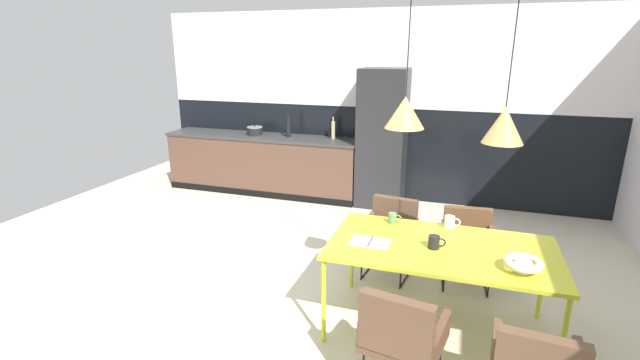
{
  "coord_description": "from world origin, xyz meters",
  "views": [
    {
      "loc": [
        1.29,
        -3.21,
        2.22
      ],
      "look_at": [
        -0.12,
        1.05,
        0.88
      ],
      "focal_mm": 24.69,
      "sensor_mm": 36.0,
      "label": 1
    }
  ],
  "objects_px": {
    "mug_wide_latte": "(450,222)",
    "bottle_oil_tall": "(288,128)",
    "armchair_head_of_table": "(467,236)",
    "mug_short_terracotta": "(393,218)",
    "mug_white_ceramic": "(434,242)",
    "pendant_lamp_over_table_near": "(405,112)",
    "pendant_lamp_over_table_far": "(504,125)",
    "armchair_far_side": "(391,226)",
    "fruit_bowl": "(523,264)",
    "bottle_wine_green": "(333,130)",
    "dining_table": "(441,251)",
    "refrigerator_column": "(382,139)",
    "cooking_pot": "(255,131)",
    "armchair_by_stool": "(401,333)",
    "open_book": "(370,242)"
  },
  "relations": [
    {
      "from": "fruit_bowl",
      "to": "open_book",
      "type": "relative_size",
      "value": 0.85
    },
    {
      "from": "armchair_far_side",
      "to": "pendant_lamp_over_table_near",
      "type": "relative_size",
      "value": 0.73
    },
    {
      "from": "dining_table",
      "to": "armchair_far_side",
      "type": "xyz_separation_m",
      "value": [
        -0.53,
        0.84,
        -0.2
      ]
    },
    {
      "from": "armchair_by_stool",
      "to": "pendant_lamp_over_table_far",
      "type": "distance_m",
      "value": 1.58
    },
    {
      "from": "mug_white_ceramic",
      "to": "pendant_lamp_over_table_near",
      "type": "height_order",
      "value": "pendant_lamp_over_table_near"
    },
    {
      "from": "armchair_by_stool",
      "to": "mug_white_ceramic",
      "type": "relative_size",
      "value": 6.23
    },
    {
      "from": "fruit_bowl",
      "to": "cooking_pot",
      "type": "distance_m",
      "value": 4.77
    },
    {
      "from": "armchair_head_of_table",
      "to": "armchair_far_side",
      "type": "xyz_separation_m",
      "value": [
        -0.73,
        -0.06,
        0.02
      ]
    },
    {
      "from": "refrigerator_column",
      "to": "bottle_oil_tall",
      "type": "relative_size",
      "value": 5.82
    },
    {
      "from": "open_book",
      "to": "mug_short_terracotta",
      "type": "bearing_deg",
      "value": 77.6
    },
    {
      "from": "armchair_far_side",
      "to": "armchair_head_of_table",
      "type": "bearing_deg",
      "value": -167.71
    },
    {
      "from": "armchair_by_stool",
      "to": "pendant_lamp_over_table_near",
      "type": "relative_size",
      "value": 0.78
    },
    {
      "from": "armchair_far_side",
      "to": "bottle_oil_tall",
      "type": "bearing_deg",
      "value": -38.76
    },
    {
      "from": "open_book",
      "to": "mug_wide_latte",
      "type": "relative_size",
      "value": 2.3
    },
    {
      "from": "mug_white_ceramic",
      "to": "bottle_oil_tall",
      "type": "relative_size",
      "value": 0.39
    },
    {
      "from": "refrigerator_column",
      "to": "pendant_lamp_over_table_far",
      "type": "xyz_separation_m",
      "value": [
        1.36,
        -2.85,
        0.73
      ]
    },
    {
      "from": "bottle_oil_tall",
      "to": "pendant_lamp_over_table_near",
      "type": "height_order",
      "value": "pendant_lamp_over_table_near"
    },
    {
      "from": "fruit_bowl",
      "to": "pendant_lamp_over_table_near",
      "type": "bearing_deg",
      "value": 162.55
    },
    {
      "from": "dining_table",
      "to": "armchair_head_of_table",
      "type": "distance_m",
      "value": 0.95
    },
    {
      "from": "bottle_wine_green",
      "to": "bottle_oil_tall",
      "type": "bearing_deg",
      "value": -171.74
    },
    {
      "from": "cooking_pot",
      "to": "bottle_oil_tall",
      "type": "height_order",
      "value": "bottle_oil_tall"
    },
    {
      "from": "fruit_bowl",
      "to": "open_book",
      "type": "distance_m",
      "value": 1.1
    },
    {
      "from": "armchair_head_of_table",
      "to": "bottle_wine_green",
      "type": "relative_size",
      "value": 2.22
    },
    {
      "from": "dining_table",
      "to": "cooking_pot",
      "type": "bearing_deg",
      "value": 136.35
    },
    {
      "from": "pendant_lamp_over_table_far",
      "to": "armchair_head_of_table",
      "type": "bearing_deg",
      "value": 99.13
    },
    {
      "from": "mug_white_ceramic",
      "to": "bottle_oil_tall",
      "type": "height_order",
      "value": "bottle_oil_tall"
    },
    {
      "from": "open_book",
      "to": "pendant_lamp_over_table_near",
      "type": "xyz_separation_m",
      "value": [
        0.19,
        0.15,
        1.01
      ]
    },
    {
      "from": "bottle_wine_green",
      "to": "mug_short_terracotta",
      "type": "bearing_deg",
      "value": -63.1
    },
    {
      "from": "armchair_far_side",
      "to": "fruit_bowl",
      "type": "relative_size",
      "value": 2.99
    },
    {
      "from": "fruit_bowl",
      "to": "bottle_wine_green",
      "type": "bearing_deg",
      "value": 125.77
    },
    {
      "from": "mug_wide_latte",
      "to": "bottle_oil_tall",
      "type": "xyz_separation_m",
      "value": [
        -2.51,
        2.51,
        0.25
      ]
    },
    {
      "from": "armchair_by_stool",
      "to": "fruit_bowl",
      "type": "height_order",
      "value": "fruit_bowl"
    },
    {
      "from": "bottle_wine_green",
      "to": "pendant_lamp_over_table_near",
      "type": "height_order",
      "value": "pendant_lamp_over_table_near"
    },
    {
      "from": "cooking_pot",
      "to": "armchair_by_stool",
      "type": "bearing_deg",
      "value": -52.78
    },
    {
      "from": "mug_short_terracotta",
      "to": "mug_wide_latte",
      "type": "height_order",
      "value": "mug_wide_latte"
    },
    {
      "from": "dining_table",
      "to": "bottle_wine_green",
      "type": "bearing_deg",
      "value": 120.76
    },
    {
      "from": "fruit_bowl",
      "to": "mug_white_ceramic",
      "type": "distance_m",
      "value": 0.63
    },
    {
      "from": "mug_wide_latte",
      "to": "bottle_wine_green",
      "type": "bearing_deg",
      "value": 125.03
    },
    {
      "from": "bottle_wine_green",
      "to": "pendant_lamp_over_table_near",
      "type": "xyz_separation_m",
      "value": [
        1.44,
        -2.96,
        0.72
      ]
    },
    {
      "from": "dining_table",
      "to": "mug_short_terracotta",
      "type": "distance_m",
      "value": 0.56
    },
    {
      "from": "dining_table",
      "to": "armchair_head_of_table",
      "type": "bearing_deg",
      "value": 77.09
    },
    {
      "from": "armchair_far_side",
      "to": "mug_white_ceramic",
      "type": "distance_m",
      "value": 1.06
    },
    {
      "from": "mug_short_terracotta",
      "to": "pendant_lamp_over_table_near",
      "type": "bearing_deg",
      "value": -73.06
    },
    {
      "from": "refrigerator_column",
      "to": "bottle_wine_green",
      "type": "relative_size",
      "value": 6.0
    },
    {
      "from": "cooking_pot",
      "to": "bottle_wine_green",
      "type": "bearing_deg",
      "value": 4.71
    },
    {
      "from": "bottle_wine_green",
      "to": "armchair_far_side",
      "type": "bearing_deg",
      "value": -59.75
    },
    {
      "from": "dining_table",
      "to": "pendant_lamp_over_table_near",
      "type": "xyz_separation_m",
      "value": [
        -0.34,
        0.04,
        1.06
      ]
    },
    {
      "from": "armchair_head_of_table",
      "to": "mug_short_terracotta",
      "type": "height_order",
      "value": "mug_short_terracotta"
    },
    {
      "from": "armchair_by_stool",
      "to": "mug_short_terracotta",
      "type": "relative_size",
      "value": 7.17
    },
    {
      "from": "armchair_by_stool",
      "to": "mug_short_terracotta",
      "type": "bearing_deg",
      "value": 112.2
    }
  ]
}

